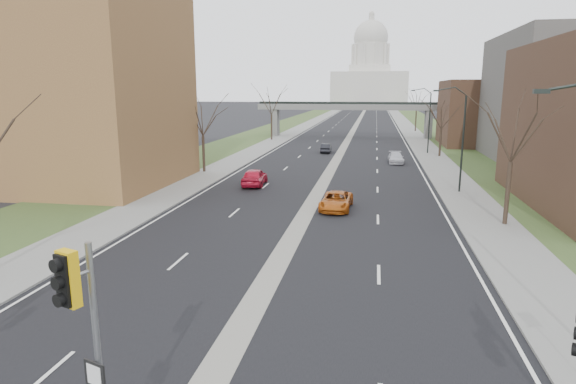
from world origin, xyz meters
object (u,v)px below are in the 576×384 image
(car_left_near, at_px, (255,177))
(car_left_far, at_px, (326,148))
(signal_pole_median, at_px, (82,320))
(car_right_mid, at_px, (396,158))
(car_right_near, at_px, (336,201))

(car_left_near, distance_m, car_left_far, 25.15)
(car_left_near, xyz_separation_m, car_left_far, (4.04, 24.82, -0.17))
(signal_pole_median, relative_size, car_right_mid, 1.26)
(signal_pole_median, distance_m, car_right_near, 26.09)
(car_left_far, bearing_deg, car_left_near, 79.58)
(car_left_far, relative_size, car_right_near, 0.82)
(signal_pole_median, bearing_deg, car_right_near, 101.59)
(car_left_near, bearing_deg, car_right_near, 132.74)
(car_right_near, relative_size, car_right_mid, 1.07)
(car_left_near, xyz_separation_m, car_right_near, (8.04, -7.71, -0.15))
(signal_pole_median, relative_size, car_left_far, 1.43)
(car_right_mid, bearing_deg, signal_pole_median, -101.16)
(car_left_near, bearing_deg, signal_pole_median, 94.53)
(car_left_near, bearing_deg, car_right_mid, -132.27)
(car_left_near, relative_size, car_right_mid, 1.09)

